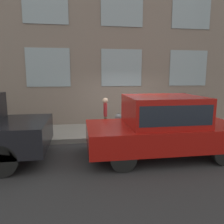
% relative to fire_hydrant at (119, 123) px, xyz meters
% --- Properties ---
extents(ground_plane, '(80.00, 80.00, 0.00)m').
position_rel_fire_hydrant_xyz_m(ground_plane, '(-0.51, -0.45, -0.55)').
color(ground_plane, '#2D2D30').
extents(sidewalk, '(2.29, 60.00, 0.17)m').
position_rel_fire_hydrant_xyz_m(sidewalk, '(0.64, -0.45, -0.46)').
color(sidewalk, gray).
rests_on(sidewalk, ground_plane).
extents(fire_hydrant, '(0.35, 0.46, 0.74)m').
position_rel_fire_hydrant_xyz_m(fire_hydrant, '(0.00, 0.00, 0.00)').
color(fire_hydrant, gray).
rests_on(fire_hydrant, sidewalk).
extents(person, '(0.32, 0.21, 1.32)m').
position_rel_fire_hydrant_xyz_m(person, '(0.12, 0.48, 0.41)').
color(person, '#726651').
rests_on(person, sidewalk).
extents(parked_car_red_near, '(2.00, 4.30, 1.73)m').
position_rel_fire_hydrant_xyz_m(parked_car_red_near, '(-1.99, -0.91, 0.39)').
color(parked_car_red_near, black).
rests_on(parked_car_red_near, ground_plane).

